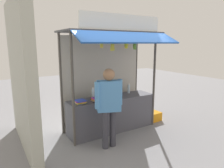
% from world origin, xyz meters
% --- Properties ---
extents(ground_plane, '(20.00, 20.00, 0.00)m').
position_xyz_m(ground_plane, '(0.00, 0.00, 0.00)').
color(ground_plane, gray).
extents(stall_counter, '(2.30, 0.58, 0.88)m').
position_xyz_m(stall_counter, '(0.00, 0.00, 0.44)').
color(stall_counter, '#4C4C56').
rests_on(stall_counter, ground).
extents(stall_structure, '(2.50, 1.51, 2.87)m').
position_xyz_m(stall_structure, '(0.00, 0.16, 1.73)').
color(stall_structure, '#4C4742').
rests_on(stall_structure, ground).
extents(water_bottle_back_right, '(0.07, 0.07, 0.27)m').
position_xyz_m(water_bottle_back_right, '(0.13, 0.07, 1.01)').
color(water_bottle_back_right, silver).
rests_on(water_bottle_back_right, stall_counter).
extents(water_bottle_right, '(0.08, 0.08, 0.28)m').
position_xyz_m(water_bottle_right, '(0.43, 0.23, 1.01)').
color(water_bottle_right, silver).
rests_on(water_bottle_right, stall_counter).
extents(water_bottle_mid_right, '(0.08, 0.08, 0.27)m').
position_xyz_m(water_bottle_mid_right, '(-0.43, 0.20, 1.01)').
color(water_bottle_mid_right, silver).
rests_on(water_bottle_mid_right, stall_counter).
extents(water_bottle_center, '(0.07, 0.07, 0.26)m').
position_xyz_m(water_bottle_center, '(0.65, 0.16, 1.00)').
color(water_bottle_center, silver).
rests_on(water_bottle_center, stall_counter).
extents(magazine_stack_front_right, '(0.25, 0.28, 0.07)m').
position_xyz_m(magazine_stack_front_right, '(-0.90, -0.05, 0.92)').
color(magazine_stack_front_right, blue).
rests_on(magazine_stack_front_right, stall_counter).
extents(magazine_stack_mid_left, '(0.21, 0.31, 0.08)m').
position_xyz_m(magazine_stack_mid_left, '(-0.51, -0.16, 0.92)').
color(magazine_stack_mid_left, black).
rests_on(magazine_stack_mid_left, stall_counter).
extents(banana_bunch_inner_left, '(0.10, 0.10, 0.30)m').
position_xyz_m(banana_bunch_inner_left, '(0.39, -0.39, 2.17)').
color(banana_bunch_inner_left, '#332D23').
extents(banana_bunch_inner_right, '(0.10, 0.10, 0.27)m').
position_xyz_m(banana_bunch_inner_right, '(0.14, -0.39, 2.20)').
color(banana_bunch_inner_right, '#332D23').
extents(banana_bunch_rightmost, '(0.12, 0.12, 0.32)m').
position_xyz_m(banana_bunch_rightmost, '(-0.23, -0.39, 2.16)').
color(banana_bunch_rightmost, '#332D23').
extents(banana_bunch_leftmost, '(0.10, 0.10, 0.25)m').
position_xyz_m(banana_bunch_leftmost, '(-0.50, -0.39, 2.22)').
color(banana_bunch_leftmost, '#332D23').
extents(vendor_person, '(0.66, 0.38, 1.73)m').
position_xyz_m(vendor_person, '(-0.53, -0.74, 1.04)').
color(vendor_person, '#383842').
rests_on(vendor_person, ground).
extents(plastic_crate, '(0.38, 0.38, 0.25)m').
position_xyz_m(plastic_crate, '(1.41, -0.06, 0.13)').
color(plastic_crate, orange).
rests_on(plastic_crate, ground).
extents(neighbour_wall, '(0.20, 2.40, 3.13)m').
position_xyz_m(neighbour_wall, '(-2.05, 0.30, 1.57)').
color(neighbour_wall, '#B3B6A7').
rests_on(neighbour_wall, ground).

